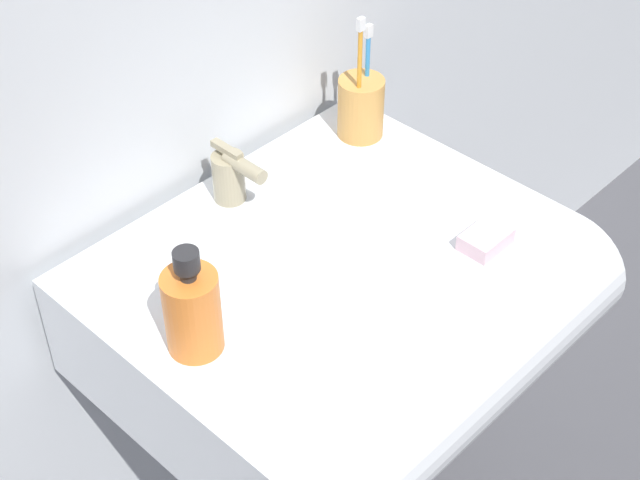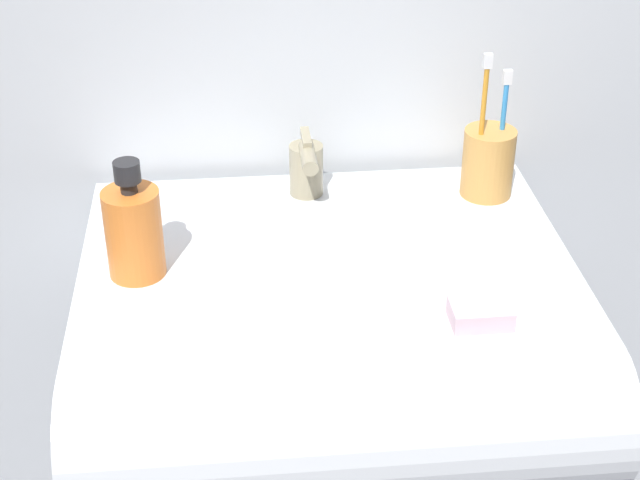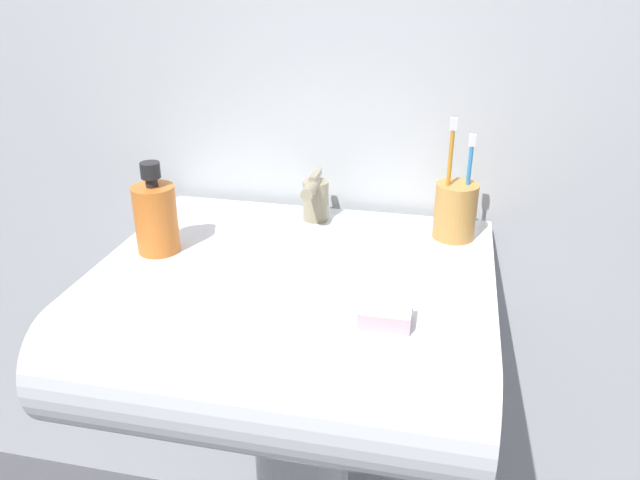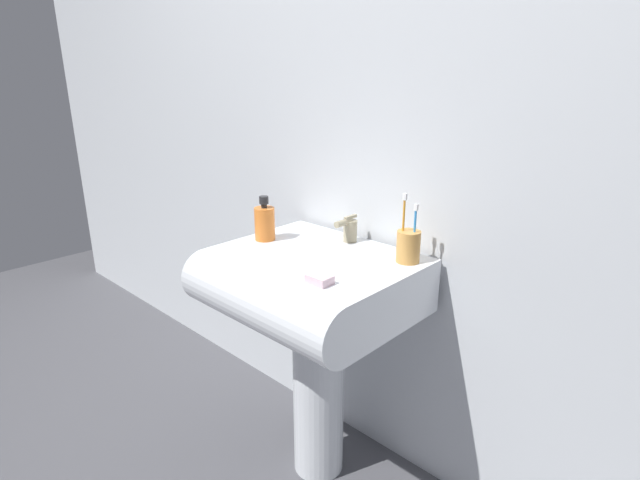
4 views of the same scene
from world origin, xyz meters
The scene contains 6 objects.
sink_pedestal centered at (0.00, 0.00, 0.33)m, with size 0.18×0.18×0.67m, color white.
sink_basin centered at (0.00, -0.06, 0.75)m, with size 0.63×0.54×0.18m.
faucet centered at (-0.01, 0.16, 0.89)m, with size 0.05×0.10×0.09m.
toothbrush_cup centered at (0.24, 0.14, 0.89)m, with size 0.07×0.07×0.21m.
soap_bottle centered at (-0.24, -0.02, 0.90)m, with size 0.07×0.07×0.15m.
bar_soap centered at (0.16, -0.17, 0.85)m, with size 0.07×0.05×0.02m, color silver.
Camera 1 is at (-0.73, -0.71, 1.74)m, focal length 55.00 mm.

